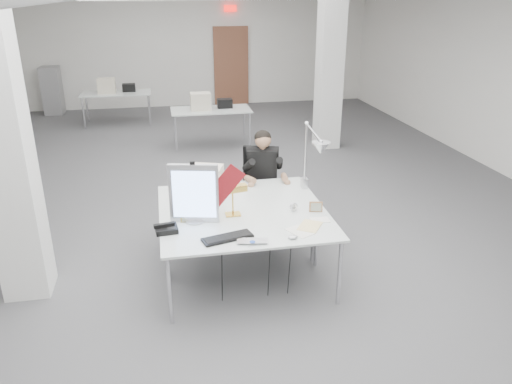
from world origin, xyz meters
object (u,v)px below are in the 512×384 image
Objects in this scene: laptop at (252,243)px; bankers_lamp at (233,202)px; monitor at (194,194)px; architect_lamp at (312,159)px; office_chair at (262,192)px; desk_main at (250,229)px; seated_person at (263,164)px; desk_phone at (166,229)px; beige_monitor at (207,181)px.

laptop is 0.96× the size of bankers_lamp.
laptop is (0.49, -0.62, -0.30)m from monitor.
monitor is at bearing -171.57° from architect_lamp.
office_chair is 1.75m from monitor.
desk_main is at bearing -82.11° from bankers_lamp.
seated_person is 1.95m from desk_phone.
beige_monitor is at bearing -128.01° from office_chair.
monitor is 0.45m from bankers_lamp.
monitor is 2.05× the size of bankers_lamp.
beige_monitor reaches higher than bankers_lamp.
desk_phone is at bearing -115.80° from office_chair.
seated_person reaches higher than laptop.
monitor is at bearing -113.04° from seated_person.
bankers_lamp is at bearing -51.98° from beige_monitor.
monitor is at bearing 153.66° from desk_main.
laptop is 1.46m from architect_lamp.
desk_main is at bearing -91.75° from seated_person.
desk_main is 8.29× the size of desk_phone.
laptop is at bearing -96.55° from desk_main.
desk_main is at bearing -11.20° from desk_phone.
office_chair is 2.02m from laptop.
bankers_lamp is 0.34× the size of architect_lamp.
laptop is 0.84× the size of beige_monitor.
seated_person is 1.33m from bankers_lamp.
architect_lamp reaches higher than office_chair.
seated_person is 4.54× the size of desk_phone.
seated_person is 2.80× the size of beige_monitor.
bankers_lamp is at bearing 23.97° from monitor.
beige_monitor reaches higher than desk_main.
architect_lamp is (1.38, 0.46, 0.14)m from monitor.
bankers_lamp is 1.08m from architect_lamp.
architect_lamp is at bearing 59.43° from laptop.
desk_phone reaches higher than laptop.
desk_main is 6.11× the size of laptop.
desk_phone is at bearing -171.44° from bankers_lamp.
office_chair reaches higher than laptop.
beige_monitor is 0.39× the size of architect_lamp.
office_chair is at bearing 104.76° from architect_lamp.
bankers_lamp is (-0.57, -1.20, 0.01)m from seated_person.
desk_phone is at bearing 160.32° from laptop.
office_chair is 2.00m from desk_phone.
architect_lamp is at bearing 7.01° from beige_monitor.
office_chair is at bearing 104.62° from seated_person.
bankers_lamp is 0.68m from beige_monitor.
beige_monitor is (-0.79, -0.60, 0.44)m from office_chair.
seated_person is at bearing 52.68° from bankers_lamp.
laptop reaches higher than desk_main.
beige_monitor is (-0.79, -0.55, 0.02)m from seated_person.
monitor is (-0.53, 0.26, 0.33)m from desk_main.
architect_lamp is at bearing 31.19° from monitor.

